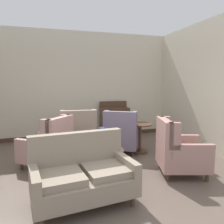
{
  "coord_description": "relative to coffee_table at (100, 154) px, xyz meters",
  "views": [
    {
      "loc": [
        -0.94,
        -3.64,
        1.7
      ],
      "look_at": [
        0.38,
        0.77,
        1.09
      ],
      "focal_mm": 35.56,
      "sensor_mm": 36.0,
      "label": 1
    }
  ],
  "objects": [
    {
      "name": "armchair_beside_settee",
      "position": [
        0.83,
        1.18,
        0.04
      ],
      "size": [
        1.1,
        1.13,
        1.05
      ],
      "rotation": [
        0.0,
        0.0,
        2.62
      ],
      "color": "slate",
      "rests_on": "ground"
    },
    {
      "name": "wall_right",
      "position": [
        2.93,
        0.79,
        1.21
      ],
      "size": [
        0.08,
        4.45,
        3.22
      ],
      "primitive_type": "cube",
      "color": "beige",
      "rests_on": "ground"
    },
    {
      "name": "ground",
      "position": [
        0.03,
        -0.16,
        -0.4
      ],
      "size": [
        8.9,
        8.9,
        0.0
      ],
      "primitive_type": "plane",
      "color": "brown"
    },
    {
      "name": "side_table",
      "position": [
        1.25,
        1.04,
        0.04
      ],
      "size": [
        0.59,
        0.59,
        0.72
      ],
      "color": "#4C3323",
      "rests_on": "ground"
    },
    {
      "name": "wall_back",
      "position": [
        0.03,
        3.02,
        1.21
      ],
      "size": [
        5.95,
        0.08,
        3.22
      ],
      "primitive_type": "cube",
      "color": "beige",
      "rests_on": "ground"
    },
    {
      "name": "armchair_back_corner",
      "position": [
        1.4,
        -0.35,
        0.04
      ],
      "size": [
        1.03,
        0.99,
        1.04
      ],
      "rotation": [
        0.0,
        0.0,
        7.57
      ],
      "color": "tan",
      "rests_on": "ground"
    },
    {
      "name": "armchair_far_left",
      "position": [
        -0.89,
        0.66,
        0.04
      ],
      "size": [
        1.15,
        1.13,
        1.04
      ],
      "rotation": [
        0.0,
        0.0,
        4.05
      ],
      "color": "tan",
      "rests_on": "ground"
    },
    {
      "name": "sideboard",
      "position": [
        1.13,
        2.72,
        0.12
      ],
      "size": [
        0.89,
        0.36,
        1.11
      ],
      "color": "#4C3323",
      "rests_on": "ground"
    },
    {
      "name": "porcelain_vase",
      "position": [
        0.05,
        0.05,
        0.26
      ],
      "size": [
        0.17,
        0.17,
        0.4
      ],
      "color": "#384C93",
      "rests_on": "coffee_table"
    },
    {
      "name": "armchair_near_window",
      "position": [
        -0.19,
        1.46,
        0.04
      ],
      "size": [
        0.89,
        0.95,
        1.08
      ],
      "rotation": [
        0.0,
        0.0,
        3.06
      ],
      "color": "gray",
      "rests_on": "ground"
    },
    {
      "name": "coffee_table",
      "position": [
        0.0,
        0.0,
        0.0
      ],
      "size": [
        0.86,
        0.86,
        0.49
      ],
      "color": "#4C3323",
      "rests_on": "ground"
    },
    {
      "name": "baseboard_back",
      "position": [
        0.03,
        2.96,
        -0.34
      ],
      "size": [
        5.79,
        0.03,
        0.12
      ],
      "primitive_type": "cube",
      "color": "#4C3323",
      "rests_on": "ground"
    },
    {
      "name": "settee",
      "position": [
        -0.46,
        -0.81,
        -0.0
      ],
      "size": [
        1.5,
        0.96,
        0.96
      ],
      "rotation": [
        0.0,
        0.0,
        0.12
      ],
      "color": "gray",
      "rests_on": "ground"
    }
  ]
}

